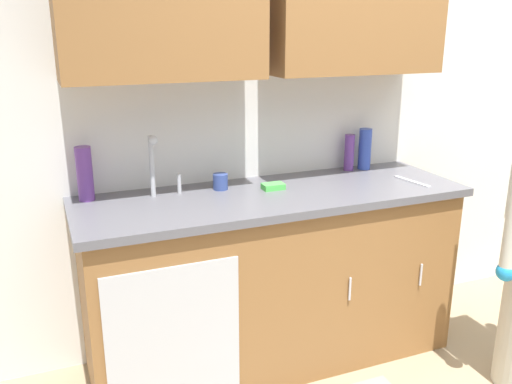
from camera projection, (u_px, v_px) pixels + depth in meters
The scene contains 10 objects.
kitchen_wall_with_uppers at pixel (321, 75), 2.99m from camera, with size 4.80×0.44×2.70m.
counter_cabinet at pixel (271, 281), 2.88m from camera, with size 1.90×0.62×0.90m.
countertop at pixel (273, 196), 2.74m from camera, with size 1.96×0.66×0.04m, color #595960.
sink at pixel (168, 207), 2.56m from camera, with size 0.50×0.36×0.35m.
bottle_soap at pixel (365, 149), 3.14m from camera, with size 0.07×0.07×0.23m, color #334CB2.
bottle_dish_liquid at pixel (349, 153), 3.12m from camera, with size 0.06×0.06×0.21m, color #66388C.
bottle_water_short at pixel (85, 174), 2.57m from camera, with size 0.08×0.08×0.26m, color #66388C.
cup_by_sink at pixel (220, 182), 2.77m from camera, with size 0.08×0.08×0.08m, color #33478C.
knife_on_counter at pixel (412, 181), 2.91m from camera, with size 0.24×0.02×0.01m, color silver.
sponge at pixel (273, 186), 2.78m from camera, with size 0.11×0.07×0.03m, color #4CBF4C.
Camera 1 is at (-1.61, -1.69, 1.74)m, focal length 38.41 mm.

